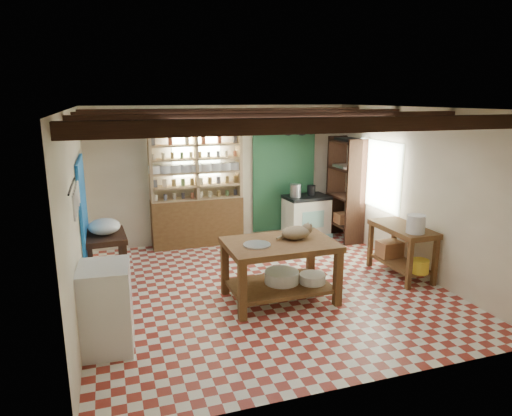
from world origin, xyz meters
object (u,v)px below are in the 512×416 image
object	(u,v)px
stove	(306,216)
prep_table	(107,261)
right_counter	(401,251)
white_cabinet	(106,307)
cat	(296,233)
work_table	(280,271)

from	to	relation	value
stove	prep_table	world-z (taller)	stove
stove	right_counter	world-z (taller)	stove
prep_table	white_cabinet	distance (m)	1.76
prep_table	right_counter	bearing A→B (deg)	-15.22
right_counter	cat	size ratio (longest dim) A/B	2.79
work_table	stove	size ratio (longest dim) A/B	1.72
prep_table	cat	size ratio (longest dim) A/B	2.05
stove	cat	xyz separation A→B (m)	(-1.31, -2.53, 0.51)
stove	white_cabinet	world-z (taller)	white_cabinet
prep_table	stove	bearing A→B (deg)	17.17
work_table	stove	bearing A→B (deg)	58.30
work_table	cat	world-z (taller)	cat
prep_table	white_cabinet	bearing A→B (deg)	-93.72
work_table	prep_table	world-z (taller)	work_table
cat	stove	bearing A→B (deg)	52.06
cat	prep_table	bearing A→B (deg)	145.33
stove	prep_table	xyz separation A→B (m)	(-3.82, -1.41, -0.01)
stove	prep_table	bearing A→B (deg)	-164.06
right_counter	cat	distance (m)	1.96
stove	work_table	bearing A→B (deg)	-125.46
work_table	cat	distance (m)	0.57
prep_table	right_counter	size ratio (longest dim) A/B	0.73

